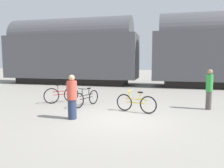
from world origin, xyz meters
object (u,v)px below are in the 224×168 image
Objects in this scene: bicycle_black at (86,98)px; bicycle_yellow at (136,103)px; freight_train at (145,49)px; person_in_green at (209,89)px; person_in_red at (72,97)px; bicycle_maroon at (62,95)px.

bicycle_black is 0.98× the size of bicycle_yellow.
freight_train reaches higher than bicycle_black.
person_in_green is at bearing 5.98° from bicycle_black.
freight_train reaches higher than person_in_red.
freight_train is at bearing -3.20° from person_in_red.
bicycle_yellow is at bearing -87.14° from freight_train.
bicycle_black is at bearing -102.13° from freight_train.
freight_train reaches higher than bicycle_yellow.
bicycle_maroon reaches higher than bicycle_yellow.
bicycle_yellow is 3.26m from person_in_green.
freight_train is at bearing 68.00° from bicycle_maroon.
freight_train reaches higher than person_in_green.
freight_train is 14.33× the size of person_in_green.
freight_train is 18.39× the size of bicycle_maroon.
person_in_green is at bearing 0.81° from bicycle_maroon.
bicycle_yellow is 1.07× the size of person_in_red.
bicycle_yellow is 2.66m from person_in_red.
bicycle_black is 0.97× the size of person_in_green.
person_in_green is (6.83, 0.10, 0.49)m from bicycle_maroon.
bicycle_yellow is (2.37, -0.65, 0.01)m from bicycle_black.
bicycle_black is at bearing 164.66° from bicycle_yellow.
person_in_green is at bearing -67.33° from freight_train.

